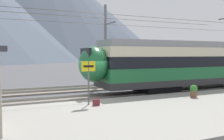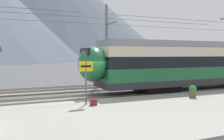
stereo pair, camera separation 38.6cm
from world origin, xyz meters
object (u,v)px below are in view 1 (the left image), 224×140
at_px(catenary_mast_far_side, 106,43).
at_px(platform_sign, 88,73).
at_px(handbag_near_sign, 96,102).
at_px(train_near_platform, 220,63).
at_px(potted_plant_platform_edge, 194,90).

height_order(catenary_mast_far_side, platform_sign, catenary_mast_far_side).
relative_size(platform_sign, handbag_near_sign, 4.97).
height_order(train_near_platform, potted_plant_platform_edge, train_near_platform).
relative_size(catenary_mast_far_side, potted_plant_platform_edge, 61.34).
bearing_deg(handbag_near_sign, potted_plant_platform_edge, -2.04).
bearing_deg(potted_plant_platform_edge, catenary_mast_far_side, 96.74).
bearing_deg(train_near_platform, handbag_near_sign, -164.19).
xyz_separation_m(train_near_platform, catenary_mast_far_side, (-7.41, 6.59, 1.73)).
bearing_deg(platform_sign, train_near_platform, 13.95).
xyz_separation_m(catenary_mast_far_side, platform_sign, (-5.06, -9.69, -1.96)).
xyz_separation_m(catenary_mast_far_side, handbag_near_sign, (-4.79, -10.05, -3.40)).
distance_m(platform_sign, handbag_near_sign, 1.50).
bearing_deg(platform_sign, potted_plant_platform_edge, -5.20).
height_order(train_near_platform, platform_sign, train_near_platform).
distance_m(catenary_mast_far_side, platform_sign, 11.11).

